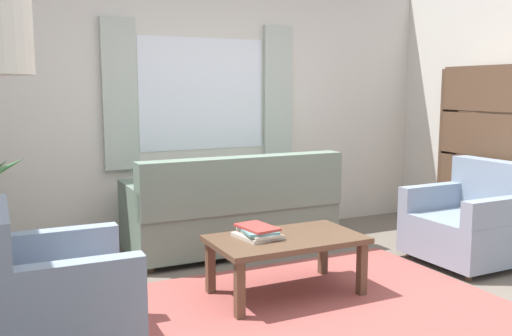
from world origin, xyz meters
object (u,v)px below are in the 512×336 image
Objects in this scene: armchair_right at (472,222)px; book_stack_on_table at (258,232)px; coffee_table at (286,244)px; couch at (233,213)px; bookshelf at (485,163)px; armchair_left at (48,295)px.

book_stack_on_table is at bearing -93.56° from armchair_right.
couch is at bearing 85.37° from coffee_table.
armchair_right is 0.83m from bookshelf.
bookshelf is (2.40, 0.38, 0.42)m from coffee_table.
couch is 2.16× the size of armchair_left.
coffee_table is (1.66, 0.23, 0.03)m from armchair_left.
book_stack_on_table is 0.20× the size of bookshelf.
book_stack_on_table is (-2.02, 0.10, 0.13)m from armchair_right.
couch is 2.25m from armchair_left.
armchair_left is at bearing 38.65° from couch.
bookshelf is (0.57, 0.40, 0.44)m from armchair_right.
book_stack_on_table is at bearing 75.29° from couch.
armchair_right is (1.74, -1.19, -0.01)m from couch.
couch reaches higher than armchair_left.
coffee_table is at bearing -91.53° from armchair_right.
armchair_right reaches higher than coffee_table.
armchair_right is (3.49, 0.21, 0.00)m from armchair_left.
armchair_right is at bearing -0.66° from coffee_table.
couch is 5.44× the size of book_stack_on_table.
bookshelf reaches higher than armchair_right.
couch is at bearing 75.29° from book_stack_on_table.
bookshelf reaches higher than book_stack_on_table.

